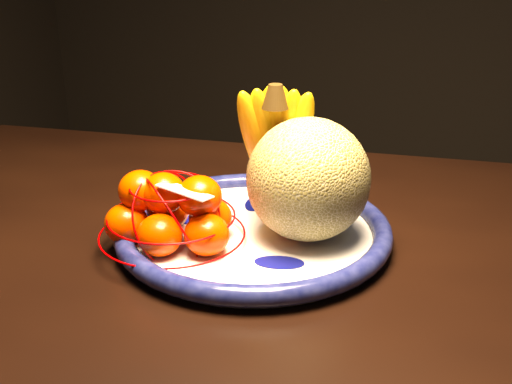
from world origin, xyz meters
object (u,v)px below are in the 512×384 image
(banana_bunch, at_px, (276,142))
(mandarin_bag, at_px, (172,214))
(dining_table, at_px, (318,319))
(fruit_bowl, at_px, (253,231))
(cantaloupe, at_px, (308,179))

(banana_bunch, xyz_separation_m, mandarin_bag, (-0.10, -0.14, -0.07))
(dining_table, xyz_separation_m, banana_bunch, (-0.10, 0.11, 0.21))
(dining_table, xyz_separation_m, mandarin_bag, (-0.20, -0.03, 0.14))
(fruit_bowl, bearing_deg, banana_bunch, 85.30)
(cantaloupe, bearing_deg, dining_table, -54.71)
(dining_table, xyz_separation_m, cantaloupe, (-0.03, 0.05, 0.18))
(mandarin_bag, bearing_deg, banana_bunch, 56.33)
(cantaloupe, xyz_separation_m, mandarin_bag, (-0.16, -0.08, -0.04))
(dining_table, bearing_deg, mandarin_bag, -177.07)
(fruit_bowl, xyz_separation_m, mandarin_bag, (-0.09, -0.07, 0.04))
(dining_table, height_order, mandarin_bag, mandarin_bag)
(fruit_bowl, relative_size, mandarin_bag, 1.82)
(cantaloupe, height_order, mandarin_bag, cantaloupe)
(cantaloupe, bearing_deg, banana_bunch, 136.82)
(dining_table, relative_size, fruit_bowl, 4.37)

